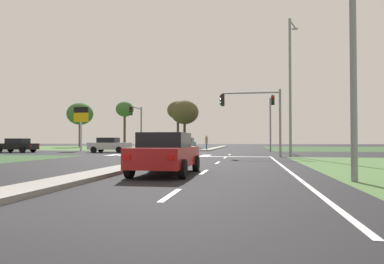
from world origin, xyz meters
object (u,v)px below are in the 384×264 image
at_px(car_red_second, 166,153).
at_px(treeline_third, 178,110).
at_px(treeline_fourth, 185,112).
at_px(traffic_signal_far_left, 137,120).
at_px(car_black_near, 17,145).
at_px(car_teal_third, 187,144).
at_px(treeline_near, 80,114).
at_px(treeline_second, 125,110).
at_px(street_lamp_near, 352,15).
at_px(traffic_signal_far_right, 271,114).
at_px(pedestrian_at_median, 207,141).
at_px(fuel_price_totem, 81,119).
at_px(car_silver_fourth, 109,145).
at_px(street_lamp_second, 291,80).
at_px(traffic_signal_near_right, 257,110).

relative_size(car_red_second, treeline_third, 0.52).
bearing_deg(treeline_fourth, traffic_signal_far_left, -91.91).
relative_size(car_black_near, car_teal_third, 0.95).
xyz_separation_m(treeline_near, treeline_second, (8.95, 0.14, 0.68)).
bearing_deg(car_teal_third, street_lamp_near, 108.51).
xyz_separation_m(traffic_signal_far_left, street_lamp_near, (15.94, -28.55, 1.38)).
distance_m(car_black_near, treeline_fourth, 34.26).
relative_size(car_black_near, traffic_signal_far_right, 0.69).
xyz_separation_m(traffic_signal_far_right, pedestrian_at_median, (-7.72, 5.30, -2.98)).
bearing_deg(car_red_second, fuel_price_totem, 121.76).
bearing_deg(pedestrian_at_median, treeline_third, 8.09).
height_order(car_red_second, pedestrian_at_median, pedestrian_at_median).
relative_size(car_red_second, car_silver_fourth, 1.06).
xyz_separation_m(car_black_near, car_red_second, (21.15, -21.29, 0.03)).
height_order(street_lamp_second, treeline_third, street_lamp_second).
distance_m(car_red_second, treeline_second, 55.77).
bearing_deg(fuel_price_totem, car_teal_third, 12.81).
relative_size(car_black_near, treeline_near, 0.49).
height_order(treeline_second, treeline_fourth, treeline_fourth).
bearing_deg(car_red_second, car_black_near, 134.82).
bearing_deg(traffic_signal_near_right, street_lamp_second, 10.15).
xyz_separation_m(street_lamp_near, fuel_price_totem, (-23.29, 29.29, -1.13)).
height_order(fuel_price_totem, treeline_third, treeline_third).
xyz_separation_m(car_red_second, treeline_third, (-10.31, 53.11, 6.16)).
relative_size(street_lamp_near, treeline_near, 1.05).
distance_m(car_teal_third, treeline_third, 24.02).
bearing_deg(car_silver_fourth, car_black_near, -80.74).
bearing_deg(treeline_near, treeline_second, 0.88).
bearing_deg(traffic_signal_near_right, treeline_near, 132.24).
distance_m(car_teal_third, street_lamp_near, 34.15).
distance_m(car_red_second, fuel_price_totem, 32.77).
relative_size(treeline_near, treeline_third, 0.98).
bearing_deg(treeline_fourth, traffic_signal_far_right, -61.10).
bearing_deg(pedestrian_at_median, traffic_signal_far_left, 111.63).
height_order(traffic_signal_far_left, street_lamp_second, street_lamp_second).
bearing_deg(car_silver_fourth, street_lamp_near, 35.87).
bearing_deg(treeline_near, car_black_near, -75.03).
relative_size(traffic_signal_far_left, traffic_signal_near_right, 1.01).
bearing_deg(street_lamp_second, traffic_signal_near_right, -169.85).
xyz_separation_m(car_black_near, street_lamp_second, (27.37, -5.50, 5.19)).
distance_m(traffic_signal_far_left, traffic_signal_far_right, 15.21).
distance_m(car_teal_third, treeline_near, 32.70).
relative_size(traffic_signal_far_right, street_lamp_near, 0.68).
relative_size(traffic_signal_near_right, fuel_price_totem, 0.98).
height_order(treeline_second, treeline_third, treeline_third).
distance_m(car_teal_third, treeline_second, 26.89).
xyz_separation_m(pedestrian_at_median, treeline_second, (-17.91, 19.47, 5.85)).
height_order(traffic_signal_far_right, treeline_second, treeline_second).
relative_size(treeline_near, treeline_fourth, 0.97).
xyz_separation_m(car_silver_fourth, treeline_near, (-17.68, 28.58, 5.59)).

